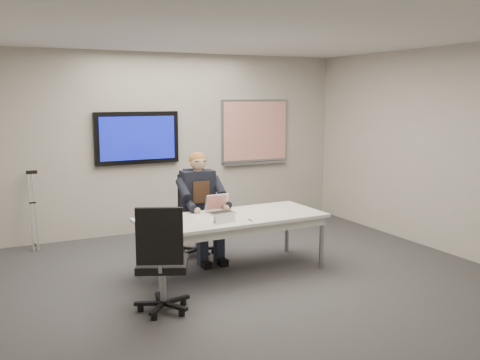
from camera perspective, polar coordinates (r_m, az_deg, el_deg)
name	(u,v)px	position (r m, az deg, el deg)	size (l,w,h in m)	color
floor	(256,288)	(6.13, 1.76, -11.47)	(6.00, 6.00, 0.02)	#333235
ceiling	(258,32)	(5.78, 1.90, 15.54)	(6.00, 6.00, 0.02)	silver
wall_back	(167,143)	(8.53, -7.75, 3.94)	(6.00, 0.02, 2.80)	#A9A399
wall_right	(456,152)	(7.67, 22.03, 2.80)	(0.02, 6.00, 2.80)	#A9A399
conference_table	(232,223)	(6.50, -0.88, -4.56)	(2.29, 1.01, 0.70)	silver
tv_display	(137,138)	(8.33, -10.91, 4.43)	(1.30, 0.09, 0.80)	black
whiteboard	(255,132)	(9.11, 1.61, 5.16)	(1.25, 0.08, 1.10)	gray
office_chair_far	(196,230)	(7.32, -4.66, -5.31)	(0.60, 0.60, 1.08)	black
office_chair_near	(163,279)	(5.42, -8.26, -10.45)	(0.70, 0.70, 1.11)	black
seated_person	(203,217)	(7.02, -3.96, -3.96)	(0.45, 0.77, 1.41)	#1F2534
crutch	(33,208)	(8.01, -21.23, -2.84)	(0.16, 0.36, 1.16)	#AFB2B7
laptop	(219,208)	(6.67, -2.22, -3.02)	(0.33, 0.31, 0.22)	#B5B5B8
name_tent	(224,218)	(6.16, -1.69, -4.05)	(0.27, 0.07, 0.11)	silver
pen	(250,220)	(6.26, 1.10, -4.30)	(0.01, 0.01, 0.12)	black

